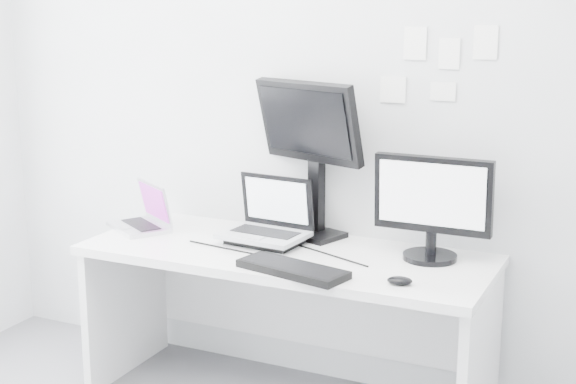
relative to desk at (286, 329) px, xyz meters
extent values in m
plane|color=silver|center=(0.00, 0.35, 0.99)|extent=(3.60, 0.00, 3.60)
cube|color=white|center=(0.00, 0.00, 0.00)|extent=(1.80, 0.70, 0.73)
cube|color=silver|center=(-0.79, 0.02, 0.48)|extent=(0.39, 0.36, 0.23)
cube|color=black|center=(-0.28, 0.26, 0.44)|extent=(0.09, 0.09, 0.16)
cube|color=#A7A9AF|center=(-0.14, 0.05, 0.52)|extent=(0.39, 0.32, 0.31)
cube|color=black|center=(0.01, 0.26, 0.74)|extent=(0.58, 0.36, 0.74)
cube|color=black|center=(0.60, 0.15, 0.59)|extent=(0.50, 0.23, 0.46)
cube|color=black|center=(0.15, -0.26, 0.38)|extent=(0.49, 0.26, 0.03)
ellipsoid|color=black|center=(0.59, -0.22, 0.38)|extent=(0.11, 0.08, 0.03)
cube|color=white|center=(0.45, 0.34, 1.26)|extent=(0.10, 0.00, 0.14)
cube|color=white|center=(0.60, 0.34, 1.22)|extent=(0.09, 0.00, 0.13)
cube|color=white|center=(0.75, 0.34, 1.26)|extent=(0.10, 0.00, 0.14)
cube|color=white|center=(0.58, 0.34, 1.05)|extent=(0.11, 0.00, 0.08)
cube|color=white|center=(0.36, 0.34, 1.05)|extent=(0.12, 0.00, 0.12)
camera|label=1|loc=(1.49, -3.15, 1.43)|focal=51.86mm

